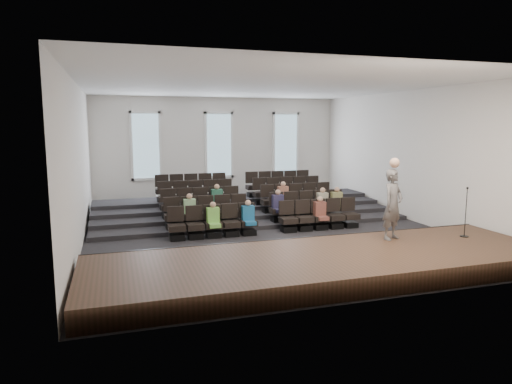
# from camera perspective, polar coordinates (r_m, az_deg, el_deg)

# --- Properties ---
(ground) EXTENTS (14.00, 14.00, 0.00)m
(ground) POSITION_cam_1_polar(r_m,az_deg,el_deg) (16.25, 0.90, -4.70)
(ground) COLOR black
(ground) RESTS_ON ground
(ceiling) EXTENTS (12.00, 14.00, 0.02)m
(ceiling) POSITION_cam_1_polar(r_m,az_deg,el_deg) (15.88, 0.94, 13.19)
(ceiling) COLOR white
(ceiling) RESTS_ON ground
(wall_back) EXTENTS (12.00, 0.04, 5.00)m
(wall_back) POSITION_cam_1_polar(r_m,az_deg,el_deg) (22.63, -4.68, 5.38)
(wall_back) COLOR silver
(wall_back) RESTS_ON ground
(wall_front) EXTENTS (12.00, 0.04, 5.00)m
(wall_front) POSITION_cam_1_polar(r_m,az_deg,el_deg) (9.49, 14.32, 0.97)
(wall_front) COLOR silver
(wall_front) RESTS_ON ground
(wall_left) EXTENTS (0.04, 14.00, 5.00)m
(wall_left) POSITION_cam_1_polar(r_m,az_deg,el_deg) (15.11, -21.35, 3.33)
(wall_left) COLOR silver
(wall_left) RESTS_ON ground
(wall_right) EXTENTS (0.04, 14.00, 5.00)m
(wall_right) POSITION_cam_1_polar(r_m,az_deg,el_deg) (18.65, 18.82, 4.32)
(wall_right) COLOR silver
(wall_right) RESTS_ON ground
(stage) EXTENTS (11.80, 3.60, 0.50)m
(stage) POSITION_cam_1_polar(r_m,az_deg,el_deg) (11.62, 8.89, -8.90)
(stage) COLOR #462B1E
(stage) RESTS_ON ground
(stage_lip) EXTENTS (11.80, 0.06, 0.52)m
(stage_lip) POSITION_cam_1_polar(r_m,az_deg,el_deg) (13.16, 5.47, -6.76)
(stage_lip) COLOR black
(stage_lip) RESTS_ON ground
(risers) EXTENTS (11.80, 4.80, 0.60)m
(risers) POSITION_cam_1_polar(r_m,az_deg,el_deg) (19.18, -2.07, -2.08)
(risers) COLOR black
(risers) RESTS_ON ground
(seating_rows) EXTENTS (6.80, 4.70, 1.67)m
(seating_rows) POSITION_cam_1_polar(r_m,az_deg,el_deg) (17.55, -0.67, -1.45)
(seating_rows) COLOR black
(seating_rows) RESTS_ON ground
(windows) EXTENTS (8.44, 0.10, 3.24)m
(windows) POSITION_cam_1_polar(r_m,az_deg,el_deg) (22.55, -4.65, 5.88)
(windows) COLOR white
(windows) RESTS_ON wall_back
(audience) EXTENTS (6.05, 2.64, 1.10)m
(audience) POSITION_cam_1_polar(r_m,az_deg,el_deg) (16.51, 1.68, -1.62)
(audience) COLOR #75C44E
(audience) RESTS_ON seating_rows
(speaker) EXTENTS (0.85, 0.73, 1.98)m
(speaker) POSITION_cam_1_polar(r_m,az_deg,el_deg) (13.25, 16.72, -1.50)
(speaker) COLOR #5B5856
(speaker) RESTS_ON stage
(mic_stand) EXTENTS (0.24, 0.24, 1.44)m
(mic_stand) POSITION_cam_1_polar(r_m,az_deg,el_deg) (14.38, 24.68, -3.42)
(mic_stand) COLOR black
(mic_stand) RESTS_ON stage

